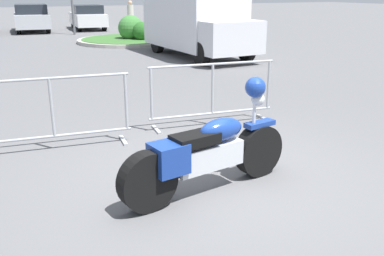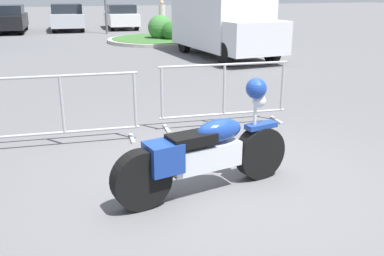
{
  "view_description": "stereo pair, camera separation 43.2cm",
  "coord_description": "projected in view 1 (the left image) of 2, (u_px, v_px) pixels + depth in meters",
  "views": [
    {
      "loc": [
        -2.57,
        -4.15,
        2.23
      ],
      "look_at": [
        -0.35,
        0.18,
        0.65
      ],
      "focal_mm": 40.0,
      "sensor_mm": 36.0,
      "label": 1
    },
    {
      "loc": [
        -2.18,
        -4.33,
        2.23
      ],
      "look_at": [
        -0.35,
        0.18,
        0.65
      ],
      "focal_mm": 40.0,
      "sensor_mm": 36.0,
      "label": 2
    }
  ],
  "objects": [
    {
      "name": "pedestrian",
      "position": [
        131.0,
        16.0,
        22.69
      ],
      "size": [
        0.35,
        0.35,
        1.69
      ],
      "rotation": [
        0.0,
        0.0,
        0.03
      ],
      "color": "#262838",
      "rests_on": "ground"
    },
    {
      "name": "crowd_barrier_near",
      "position": [
        52.0,
        113.0,
        6.11
      ],
      "size": [
        2.22,
        0.71,
        1.07
      ],
      "rotation": [
        0.0,
        0.0,
        -0.13
      ],
      "color": "#9EA0A5",
      "rests_on": "ground"
    },
    {
      "name": "planter_island",
      "position": [
        132.0,
        36.0,
        19.07
      ],
      "size": [
        4.76,
        4.76,
        1.17
      ],
      "color": "#ADA89E",
      "rests_on": "ground"
    },
    {
      "name": "ground_plane",
      "position": [
        224.0,
        178.0,
        5.32
      ],
      "size": [
        120.0,
        120.0,
        0.0
      ],
      "primitive_type": "plane",
      "color": "#5B5B5E"
    },
    {
      "name": "crowd_barrier_far",
      "position": [
        212.0,
        93.0,
        7.25
      ],
      "size": [
        2.22,
        0.71,
        1.07
      ],
      "rotation": [
        0.0,
        0.0,
        -0.13
      ],
      "color": "#9EA0A5",
      "rests_on": "ground"
    },
    {
      "name": "parked_car_silver",
      "position": [
        32.0,
        18.0,
        23.77
      ],
      "size": [
        2.19,
        4.49,
        1.47
      ],
      "rotation": [
        0.0,
        0.0,
        1.47
      ],
      "color": "#B7BABF",
      "rests_on": "ground"
    },
    {
      "name": "motorcycle",
      "position": [
        208.0,
        152.0,
        4.83
      ],
      "size": [
        2.23,
        0.51,
        1.26
      ],
      "rotation": [
        0.0,
        0.0,
        0.14
      ],
      "color": "black",
      "rests_on": "ground"
    },
    {
      "name": "delivery_van",
      "position": [
        196.0,
        20.0,
        14.7
      ],
      "size": [
        2.09,
        5.04,
        2.31
      ],
      "rotation": [
        0.0,
        0.0,
        -1.55
      ],
      "color": "silver",
      "rests_on": "ground"
    },
    {
      "name": "parked_car_white",
      "position": [
        88.0,
        17.0,
        25.1
      ],
      "size": [
        2.07,
        4.26,
        1.4
      ],
      "rotation": [
        0.0,
        0.0,
        1.47
      ],
      "color": "white",
      "rests_on": "ground"
    }
  ]
}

